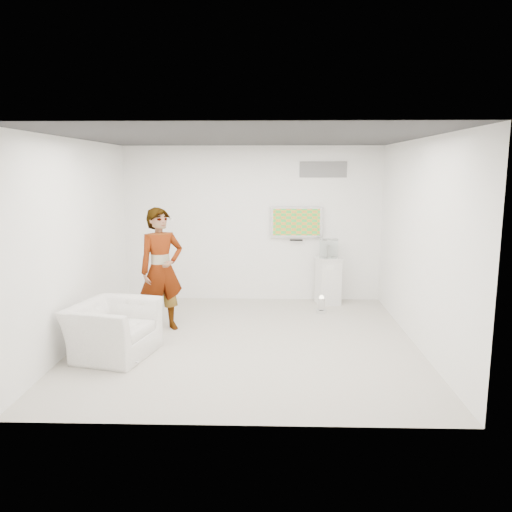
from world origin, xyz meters
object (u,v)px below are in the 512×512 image
Objects in this scene: armchair at (113,329)px; person at (161,270)px; tv at (296,222)px; floor_uplight at (321,305)px; pedestal at (328,281)px.

person is at bearing -8.02° from armchair.
tv is 1.72m from floor_uplight.
armchair is 1.26× the size of pedestal.
armchair is at bearing -139.76° from pedestal.
tv is 3.00m from person.
pedestal is (0.61, -0.27, -1.10)m from tv.
floor_uplight is (2.65, 1.01, -0.83)m from person.
pedestal is (2.84, 1.65, -0.53)m from person.
tv reaches higher than floor_uplight.
floor_uplight is (3.10, 2.14, -0.22)m from armchair.
tv is 0.88× the size of armchair.
person is at bearing -139.23° from tv.
floor_uplight is at bearing -106.33° from pedestal.
pedestal is 0.73m from floor_uplight.
armchair is at bearing -145.38° from floor_uplight.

